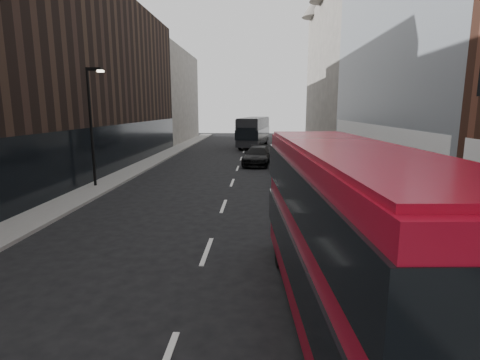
# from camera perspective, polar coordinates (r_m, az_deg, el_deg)

# --- Properties ---
(sidewalk_right) EXTENTS (3.00, 80.00, 0.15)m
(sidewalk_right) POSITION_cam_1_polar(r_m,az_deg,el_deg) (29.97, 13.99, 1.46)
(sidewalk_right) COLOR slate
(sidewalk_right) RESTS_ON ground
(sidewalk_left) EXTENTS (2.00, 80.00, 0.15)m
(sidewalk_left) POSITION_cam_1_polar(r_m,az_deg,el_deg) (31.00, -15.42, 1.69)
(sidewalk_left) COLOR slate
(sidewalk_left) RESTS_ON ground
(building_modern_block) EXTENTS (5.03, 22.00, 20.00)m
(building_modern_block) POSITION_cam_1_polar(r_m,az_deg,el_deg) (27.33, 25.46, 20.61)
(building_modern_block) COLOR #979CA1
(building_modern_block) RESTS_ON ground
(building_victorian) EXTENTS (6.50, 24.00, 21.00)m
(building_victorian) POSITION_cam_1_polar(r_m,az_deg,el_deg) (49.22, 14.83, 16.18)
(building_victorian) COLOR #645F58
(building_victorian) RESTS_ON ground
(building_left_mid) EXTENTS (5.00, 24.00, 14.00)m
(building_left_mid) POSITION_cam_1_polar(r_m,az_deg,el_deg) (36.60, -18.83, 13.74)
(building_left_mid) COLOR black
(building_left_mid) RESTS_ON ground
(building_left_far) EXTENTS (5.00, 20.00, 13.00)m
(building_left_far) POSITION_cam_1_polar(r_m,az_deg,el_deg) (57.61, -10.57, 12.38)
(building_left_far) COLOR #645F58
(building_left_far) RESTS_ON ground
(street_lamp) EXTENTS (1.06, 0.22, 7.00)m
(street_lamp) POSITION_cam_1_polar(r_m,az_deg,el_deg) (24.20, -21.64, 8.63)
(street_lamp) COLOR black
(street_lamp) RESTS_ON sidewalk_left
(red_bus) EXTENTS (3.02, 10.17, 4.06)m
(red_bus) POSITION_cam_1_polar(r_m,az_deg,el_deg) (8.40, 15.81, -7.28)
(red_bus) COLOR maroon
(red_bus) RESTS_ON ground
(grey_bus) EXTENTS (4.18, 11.58, 3.67)m
(grey_bus) POSITION_cam_1_polar(r_m,az_deg,el_deg) (47.90, 2.14, 7.46)
(grey_bus) COLOR black
(grey_bus) RESTS_ON ground
(car_a) EXTENTS (1.87, 4.12, 1.37)m
(car_a) POSITION_cam_1_polar(r_m,az_deg,el_deg) (22.85, 7.40, 0.38)
(car_a) COLOR black
(car_a) RESTS_ON ground
(car_b) EXTENTS (1.67, 3.82, 1.22)m
(car_b) POSITION_cam_1_polar(r_m,az_deg,el_deg) (28.82, 6.25, 2.43)
(car_b) COLOR gray
(car_b) RESTS_ON ground
(car_c) EXTENTS (2.79, 5.59, 1.56)m
(car_c) POSITION_cam_1_polar(r_m,az_deg,el_deg) (32.29, 2.69, 3.69)
(car_c) COLOR black
(car_c) RESTS_ON ground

